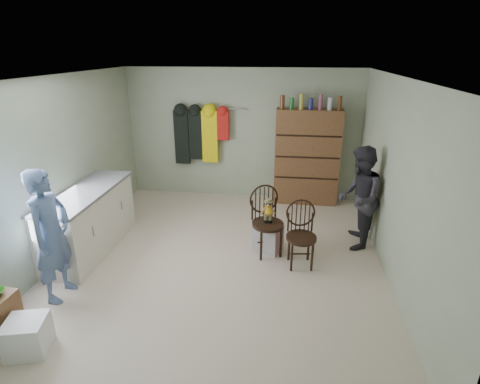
# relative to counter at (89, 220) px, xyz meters

# --- Properties ---
(ground_plane) EXTENTS (5.00, 5.00, 0.00)m
(ground_plane) POSITION_rel_counter_xyz_m (1.95, 0.00, -0.47)
(ground_plane) COLOR beige
(ground_plane) RESTS_ON ground
(room_walls) EXTENTS (5.00, 5.00, 5.00)m
(room_walls) POSITION_rel_counter_xyz_m (1.95, 0.53, 1.11)
(room_walls) COLOR #A4AD91
(room_walls) RESTS_ON ground
(counter) EXTENTS (0.64, 1.86, 0.94)m
(counter) POSITION_rel_counter_xyz_m (0.00, 0.00, 0.00)
(counter) COLOR silver
(counter) RESTS_ON ground
(plastic_tub) EXTENTS (0.45, 0.44, 0.36)m
(plastic_tub) POSITION_rel_counter_xyz_m (0.37, -1.99, -0.29)
(plastic_tub) COLOR white
(plastic_tub) RESTS_ON ground
(chair_front) EXTENTS (0.60, 0.60, 1.02)m
(chair_front) POSITION_rel_counter_xyz_m (2.58, 0.25, 0.10)
(chair_front) COLOR black
(chair_front) RESTS_ON ground
(chair_far) EXTENTS (0.46, 0.46, 0.93)m
(chair_far) POSITION_rel_counter_xyz_m (3.06, -0.01, 0.03)
(chair_far) COLOR black
(chair_far) RESTS_ON ground
(striped_bag) EXTENTS (0.47, 0.43, 0.40)m
(striped_bag) POSITION_rel_counter_xyz_m (2.61, 0.30, -0.27)
(striped_bag) COLOR #E57A72
(striped_bag) RESTS_ON ground
(person_left) EXTENTS (0.40, 0.60, 1.62)m
(person_left) POSITION_rel_counter_xyz_m (0.18, -1.10, 0.34)
(person_left) COLOR slate
(person_left) RESTS_ON ground
(person_right) EXTENTS (0.69, 0.83, 1.54)m
(person_right) POSITION_rel_counter_xyz_m (3.90, 0.64, 0.30)
(person_right) COLOR #2D2B33
(person_right) RESTS_ON ground
(dresser) EXTENTS (1.20, 0.39, 2.07)m
(dresser) POSITION_rel_counter_xyz_m (3.20, 2.30, 0.44)
(dresser) COLOR brown
(dresser) RESTS_ON ground
(coat_rack) EXTENTS (1.42, 0.12, 1.09)m
(coat_rack) POSITION_rel_counter_xyz_m (1.12, 2.38, 0.78)
(coat_rack) COLOR #99999E
(coat_rack) RESTS_ON ground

